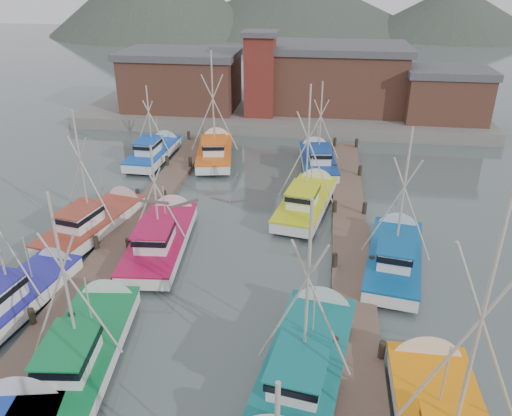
# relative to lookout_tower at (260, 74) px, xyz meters

# --- Properties ---
(ground) EXTENTS (260.00, 260.00, 0.00)m
(ground) POSITION_rel_lookout_tower_xyz_m (2.00, -33.00, -5.55)
(ground) COLOR #44524F
(ground) RESTS_ON ground
(dock_left) EXTENTS (2.30, 46.00, 1.50)m
(dock_left) POSITION_rel_lookout_tower_xyz_m (-5.00, -28.96, -5.34)
(dock_left) COLOR brown
(dock_left) RESTS_ON ground
(dock_right) EXTENTS (2.30, 46.00, 1.50)m
(dock_right) POSITION_rel_lookout_tower_xyz_m (9.00, -28.96, -5.34)
(dock_right) COLOR brown
(dock_right) RESTS_ON ground
(quay) EXTENTS (44.00, 16.00, 1.20)m
(quay) POSITION_rel_lookout_tower_xyz_m (2.00, 4.00, -4.95)
(quay) COLOR gray
(quay) RESTS_ON ground
(shed_left) EXTENTS (12.72, 8.48, 6.20)m
(shed_left) POSITION_rel_lookout_tower_xyz_m (-9.00, 2.00, -1.21)
(shed_left) COLOR brown
(shed_left) RESTS_ON quay
(shed_center) EXTENTS (14.84, 9.54, 6.90)m
(shed_center) POSITION_rel_lookout_tower_xyz_m (8.00, 4.00, -0.86)
(shed_center) COLOR brown
(shed_center) RESTS_ON quay
(shed_right) EXTENTS (8.48, 6.36, 5.20)m
(shed_right) POSITION_rel_lookout_tower_xyz_m (19.00, 1.00, -1.71)
(shed_right) COLOR brown
(shed_right) RESTS_ON quay
(lookout_tower) EXTENTS (3.60, 3.60, 8.50)m
(lookout_tower) POSITION_rel_lookout_tower_xyz_m (0.00, 0.00, 0.00)
(lookout_tower) COLOR maroon
(lookout_tower) RESTS_ON quay
(distant_hills) EXTENTS (175.00, 140.00, 42.00)m
(distant_hills) POSITION_rel_lookout_tower_xyz_m (-10.76, 89.59, -5.55)
(distant_hills) COLOR #495244
(distant_hills) RESTS_ON ground
(boat_4) EXTENTS (4.01, 9.69, 9.15)m
(boat_4) POSITION_rel_lookout_tower_xyz_m (-2.66, -36.45, -4.87)
(boat_4) COLOR black
(boat_4) RESTS_ON ground
(boat_5) EXTENTS (4.50, 10.22, 9.30)m
(boat_5) POSITION_rel_lookout_tower_xyz_m (6.86, -35.87, -4.87)
(boat_5) COLOR black
(boat_5) RESTS_ON ground
(boat_6) EXTENTS (3.82, 8.65, 9.54)m
(boat_6) POSITION_rel_lookout_tower_xyz_m (-7.58, -33.29, -4.86)
(boat_6) COLOR black
(boat_6) RESTS_ON ground
(boat_8) EXTENTS (3.83, 9.86, 7.62)m
(boat_8) POSITION_rel_lookout_tower_xyz_m (-2.38, -26.55, -4.87)
(boat_8) COLOR black
(boat_8) RESTS_ON ground
(boat_9) EXTENTS (4.30, 9.47, 9.73)m
(boat_9) POSITION_rel_lookout_tower_xyz_m (6.10, -19.99, -4.87)
(boat_9) COLOR black
(boat_9) RESTS_ON ground
(boat_10) EXTENTS (4.42, 9.32, 8.91)m
(boat_10) POSITION_rel_lookout_tower_xyz_m (-7.22, -25.11, -4.87)
(boat_10) COLOR black
(boat_10) RESTS_ON ground
(boat_11) EXTENTS (4.13, 9.29, 9.18)m
(boat_11) POSITION_rel_lookout_tower_xyz_m (11.41, -26.70, -4.87)
(boat_11) COLOR black
(boat_11) RESTS_ON ground
(boat_12) EXTENTS (4.35, 9.57, 10.27)m
(boat_12) POSITION_rel_lookout_tower_xyz_m (-2.59, -10.68, -4.86)
(boat_12) COLOR black
(boat_12) RESTS_ON ground
(boat_13) EXTENTS (3.64, 8.88, 8.15)m
(boat_13) POSITION_rel_lookout_tower_xyz_m (6.54, -11.66, -4.87)
(boat_13) COLOR black
(boat_13) RESTS_ON ground
(boat_14) EXTENTS (3.10, 8.58, 7.37)m
(boat_14) POSITION_rel_lookout_tower_xyz_m (-7.83, -11.66, -4.87)
(boat_14) COLOR black
(boat_14) RESTS_ON ground
(gull_near) EXTENTS (1.54, 0.66, 0.24)m
(gull_near) POSITION_rel_lookout_tower_xyz_m (3.15, -40.87, 4.43)
(gull_near) COLOR gray
(gull_near) RESTS_ON ground
(gull_far) EXTENTS (1.54, 0.61, 0.24)m
(gull_far) POSITION_rel_lookout_tower_xyz_m (3.30, -33.75, 1.23)
(gull_far) COLOR gray
(gull_far) RESTS_ON ground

